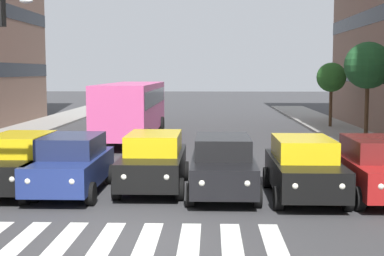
{
  "coord_description": "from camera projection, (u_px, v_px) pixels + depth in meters",
  "views": [
    {
      "loc": [
        -1.8,
        11.56,
        3.62
      ],
      "look_at": [
        -1.24,
        -4.85,
        1.95
      ],
      "focal_mm": 52.06,
      "sensor_mm": 36.0,
      "label": 1
    }
  ],
  "objects": [
    {
      "name": "car_5",
      "position": [
        19.0,
        162.0,
        16.83
      ],
      "size": [
        2.02,
        4.44,
        1.72
      ],
      "color": "black",
      "rests_on": "ground_plane"
    },
    {
      "name": "ground_plane",
      "position": [
        127.0,
        241.0,
        11.92
      ],
      "size": [
        180.0,
        180.0,
        0.0
      ],
      "primitive_type": "plane",
      "color": "#38383A"
    },
    {
      "name": "car_0",
      "position": [
        378.0,
        168.0,
        15.87
      ],
      "size": [
        2.02,
        4.44,
        1.72
      ],
      "color": "maroon",
      "rests_on": "ground_plane"
    },
    {
      "name": "crosswalk_markings",
      "position": [
        127.0,
        241.0,
        11.92
      ],
      "size": [
        6.75,
        2.8,
        0.01
      ],
      "color": "silver",
      "rests_on": "ground_plane"
    },
    {
      "name": "car_1",
      "position": [
        304.0,
        167.0,
        15.92
      ],
      "size": [
        2.02,
        4.44,
        1.72
      ],
      "color": "black",
      "rests_on": "ground_plane"
    },
    {
      "name": "street_tree_3",
      "position": [
        331.0,
        78.0,
        35.01
      ],
      "size": [
        1.85,
        1.85,
        4.03
      ],
      "color": "#513823",
      "rests_on": "sidewalk_left"
    },
    {
      "name": "car_2",
      "position": [
        223.0,
        165.0,
        16.29
      ],
      "size": [
        2.02,
        4.44,
        1.72
      ],
      "color": "black",
      "rests_on": "ground_plane"
    },
    {
      "name": "car_3",
      "position": [
        154.0,
        161.0,
        17.11
      ],
      "size": [
        2.02,
        4.44,
        1.72
      ],
      "color": "black",
      "rests_on": "ground_plane"
    },
    {
      "name": "bus_behind_traffic",
      "position": [
        132.0,
        105.0,
        29.22
      ],
      "size": [
        2.78,
        10.5,
        3.0
      ],
      "color": "#DB5193",
      "rests_on": "ground_plane"
    },
    {
      "name": "car_4",
      "position": [
        71.0,
        164.0,
        16.52
      ],
      "size": [
        2.02,
        4.44,
        1.72
      ],
      "color": "navy",
      "rests_on": "ground_plane"
    },
    {
      "name": "street_tree_2",
      "position": [
        368.0,
        66.0,
        27.22
      ],
      "size": [
        2.3,
        2.3,
        4.92
      ],
      "color": "#513823",
      "rests_on": "sidewalk_left"
    }
  ]
}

